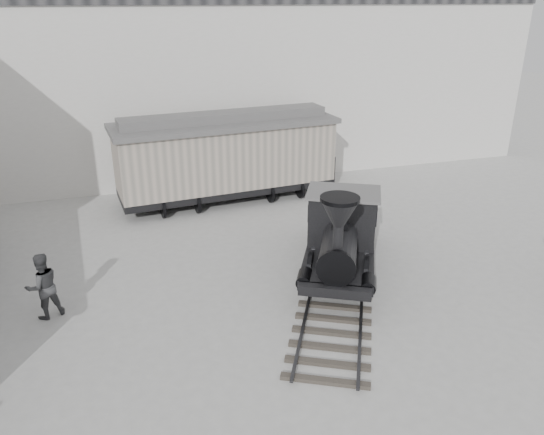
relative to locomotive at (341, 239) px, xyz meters
name	(u,v)px	position (x,y,z in m)	size (l,w,h in m)	color
ground	(319,356)	(-2.21, -3.77, -1.26)	(90.00, 90.00, 0.00)	#9E9E9B
north_wall	(201,62)	(-2.21, 11.22, 4.29)	(34.00, 2.51, 11.00)	silver
locomotive	(341,239)	(0.00, 0.00, 0.00)	(6.30, 9.55, 3.41)	black
boxcar	(226,155)	(-1.93, 7.79, 0.78)	(9.71, 3.80, 3.88)	black
visitor_b	(43,286)	(-8.81, 0.17, -0.30)	(0.94, 0.73, 1.93)	#3F4042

